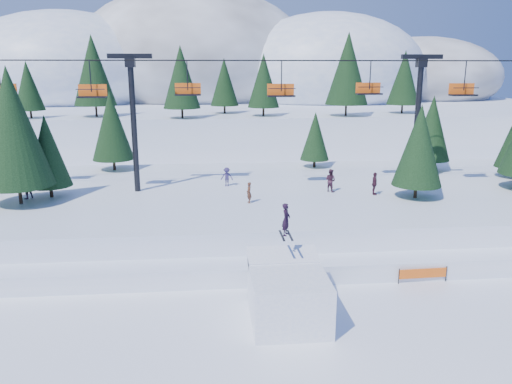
{
  "coord_description": "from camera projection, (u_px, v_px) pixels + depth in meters",
  "views": [
    {
      "loc": [
        -3.32,
        -20.2,
        11.75
      ],
      "look_at": [
        -0.89,
        6.0,
        5.2
      ],
      "focal_mm": 35.0,
      "sensor_mm": 36.0,
      "label": 1
    }
  ],
  "objects": [
    {
      "name": "distant_skiers",
      "position": [
        260.0,
        178.0,
        38.99
      ],
      "size": [
        32.02,
        9.7,
        1.85
      ],
      "color": "#3C1C2A",
      "rests_on": "mid_shelf"
    },
    {
      "name": "conifer_stand",
      "position": [
        282.0,
        130.0,
        39.1
      ],
      "size": [
        62.3,
        16.19,
        9.46
      ],
      "color": "black",
      "rests_on": "mid_shelf"
    },
    {
      "name": "banner_far",
      "position": [
        424.0,
        270.0,
        28.52
      ],
      "size": [
        2.79,
        0.7,
        0.9
      ],
      "color": "black",
      "rests_on": "ground"
    },
    {
      "name": "mountain_ridge",
      "position": [
        199.0,
        80.0,
        90.76
      ],
      "size": [
        119.0,
        60.67,
        26.46
      ],
      "color": "white",
      "rests_on": "ground"
    },
    {
      "name": "jump_kicker",
      "position": [
        288.0,
        293.0,
        23.77
      ],
      "size": [
        3.54,
        4.83,
        5.36
      ],
      "color": "white",
      "rests_on": "ground"
    },
    {
      "name": "banner_near",
      "position": [
        423.0,
        274.0,
        27.99
      ],
      "size": [
        2.86,
        0.16,
        0.9
      ],
      "color": "black",
      "rests_on": "ground"
    },
    {
      "name": "chairlift",
      "position": [
        267.0,
        101.0,
        37.94
      ],
      "size": [
        46.0,
        3.21,
        10.28
      ],
      "color": "black",
      "rests_on": "mid_shelf"
    },
    {
      "name": "mid_shelf",
      "position": [
        253.0,
        204.0,
        39.75
      ],
      "size": [
        70.0,
        22.0,
        2.5
      ],
      "primitive_type": "cube",
      "color": "white",
      "rests_on": "ground"
    },
    {
      "name": "ground",
      "position": [
        288.0,
        334.0,
        22.66
      ],
      "size": [
        160.0,
        160.0,
        0.0
      ],
      "primitive_type": "plane",
      "color": "white",
      "rests_on": "ground"
    },
    {
      "name": "berm",
      "position": [
        268.0,
        258.0,
        30.25
      ],
      "size": [
        70.0,
        6.0,
        1.1
      ],
      "primitive_type": "cube",
      "color": "white",
      "rests_on": "ground"
    }
  ]
}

